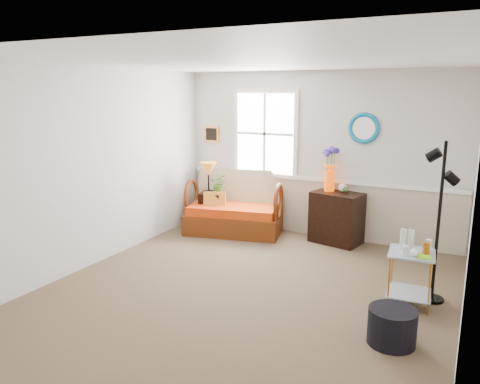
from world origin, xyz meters
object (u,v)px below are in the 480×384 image
at_px(side_table, 410,279).
at_px(ottoman, 392,326).
at_px(lamp_stand, 212,211).
at_px(floor_lamp, 438,223).
at_px(cabinet, 337,218).
at_px(loveseat, 234,203).

distance_m(side_table, ottoman, 0.93).
distance_m(lamp_stand, floor_lamp, 3.84).
bearing_deg(ottoman, cabinet, 115.70).
relative_size(loveseat, lamp_stand, 2.41).
bearing_deg(side_table, cabinet, 126.93).
distance_m(loveseat, lamp_stand, 0.46).
xyz_separation_m(cabinet, ottoman, (1.28, -2.66, -0.22)).
relative_size(lamp_stand, floor_lamp, 0.35).
bearing_deg(cabinet, floor_lamp, -32.89).
height_order(cabinet, ottoman, cabinet).
bearing_deg(ottoman, lamp_stand, 144.41).
xyz_separation_m(loveseat, floor_lamp, (3.16, -1.25, 0.39)).
height_order(loveseat, ottoman, loveseat).
bearing_deg(side_table, loveseat, 153.26).
bearing_deg(ottoman, loveseat, 140.50).
distance_m(side_table, floor_lamp, 0.67).
xyz_separation_m(lamp_stand, floor_lamp, (3.59, -1.24, 0.58)).
xyz_separation_m(cabinet, side_table, (1.30, -1.73, -0.09)).
xyz_separation_m(lamp_stand, side_table, (3.37, -1.47, -0.02)).
relative_size(side_table, ottoman, 1.36).
bearing_deg(loveseat, ottoman, -52.27).
distance_m(cabinet, side_table, 2.17).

